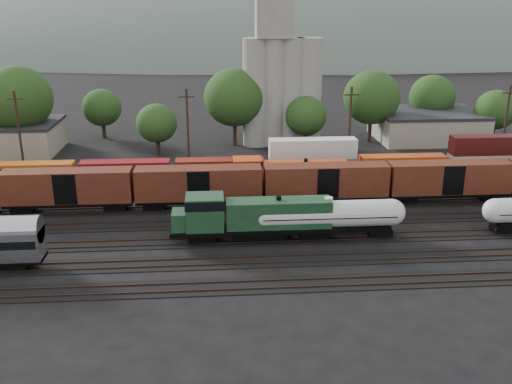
{
  "coord_description": "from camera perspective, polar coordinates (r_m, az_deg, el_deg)",
  "views": [
    {
      "loc": [
        -8.08,
        -60.13,
        24.38
      ],
      "look_at": [
        -3.48,
        2.0,
        3.0
      ],
      "focal_mm": 40.0,
      "sensor_mm": 36.0,
      "label": 1
    }
  ],
  "objects": [
    {
      "name": "tree_band",
      "position": [
        98.82,
        -7.77,
        9.2
      ],
      "size": [
        167.25,
        23.44,
        14.17
      ],
      "color": "black",
      "rests_on": "ground"
    },
    {
      "name": "utility_poles",
      "position": [
        84.5,
        1.36,
        6.52
      ],
      "size": [
        122.2,
        0.36,
        12.0
      ],
      "color": "black",
      "rests_on": "ground"
    },
    {
      "name": "container_wall",
      "position": [
        81.08,
        11.09,
        2.88
      ],
      "size": [
        180.89,
        2.6,
        5.8
      ],
      "color": "black",
      "rests_on": "ground"
    },
    {
      "name": "orange_locomotive",
      "position": [
        73.94,
        2.61,
        1.77
      ],
      "size": [
        18.1,
        3.02,
        4.52
      ],
      "color": "black",
      "rests_on": "ground"
    },
    {
      "name": "green_locomotive",
      "position": [
        59.32,
        -0.8,
        -2.46
      ],
      "size": [
        18.19,
        3.21,
        4.82
      ],
      "color": "black",
      "rests_on": "ground"
    },
    {
      "name": "ground",
      "position": [
        65.38,
        3.18,
        -2.98
      ],
      "size": [
        600.0,
        600.0,
        0.0
      ],
      "primitive_type": "plane",
      "color": "black"
    },
    {
      "name": "grain_silo",
      "position": [
        97.68,
        2.54,
        11.2
      ],
      "size": [
        13.4,
        5.0,
        29.0
      ],
      "color": "gray",
      "rests_on": "ground"
    },
    {
      "name": "industrial_sheds",
      "position": [
        98.95,
        4.45,
        6.14
      ],
      "size": [
        119.38,
        17.26,
        5.1
      ],
      "color": "#9E937F",
      "rests_on": "ground"
    },
    {
      "name": "tracks",
      "position": [
        65.37,
        3.18,
        -2.94
      ],
      "size": [
        180.0,
        33.2,
        0.2
      ],
      "color": "black",
      "rests_on": "ground"
    },
    {
      "name": "distant_hills",
      "position": [
        324.85,
        1.49,
        10.98
      ],
      "size": [
        860.0,
        286.0,
        130.0
      ],
      "color": "#59665B",
      "rests_on": "ground"
    },
    {
      "name": "boxcar_string",
      "position": [
        69.8,
        7.0,
        1.06
      ],
      "size": [
        169.0,
        2.9,
        4.2
      ],
      "color": "black",
      "rests_on": "ground"
    },
    {
      "name": "tank_car_a",
      "position": [
        60.42,
        7.21,
        -2.36
      ],
      "size": [
        16.53,
        2.96,
        4.33
      ],
      "color": "silver",
      "rests_on": "ground"
    }
  ]
}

